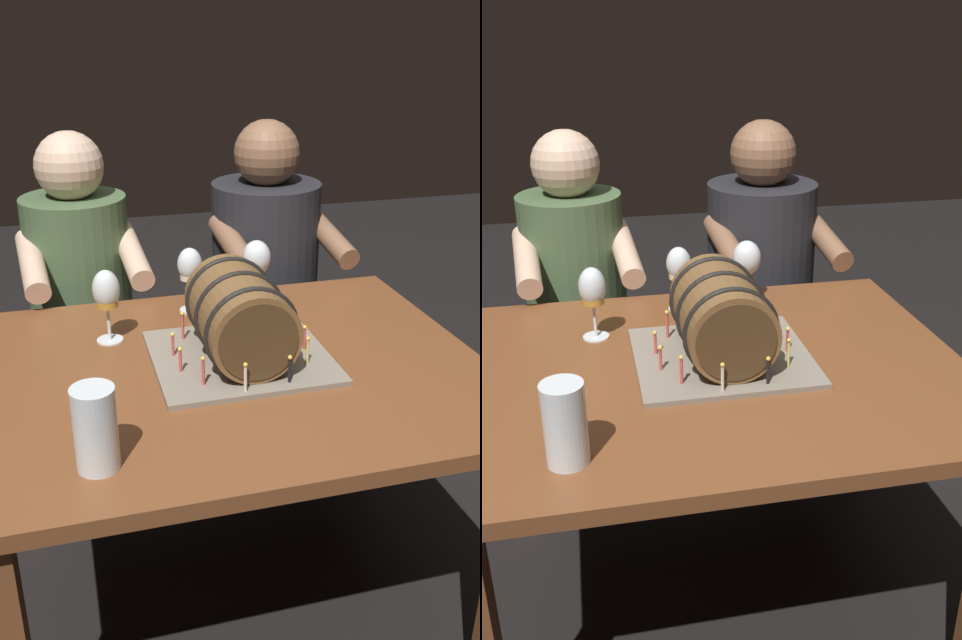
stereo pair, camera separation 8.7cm
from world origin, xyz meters
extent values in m
plane|color=black|center=(0.00, 0.00, 0.00)|extent=(8.00, 8.00, 0.00)
cube|color=brown|center=(0.00, 0.00, 0.71)|extent=(1.16, 0.93, 0.03)
cube|color=brown|center=(-0.52, 0.40, 0.34)|extent=(0.07, 0.07, 0.69)
cube|color=brown|center=(0.52, 0.40, 0.34)|extent=(0.07, 0.07, 0.69)
cube|color=gray|center=(0.02, 0.02, 0.73)|extent=(0.41, 0.38, 0.01)
cylinder|color=brown|center=(0.02, 0.02, 0.83)|extent=(0.20, 0.30, 0.20)
cylinder|color=#46301B|center=(0.02, -0.13, 0.83)|extent=(0.18, 0.00, 0.18)
cylinder|color=#46301B|center=(0.02, 0.18, 0.83)|extent=(0.18, 0.00, 0.18)
torus|color=black|center=(0.02, -0.08, 0.83)|extent=(0.22, 0.01, 0.22)
torus|color=black|center=(0.02, 0.02, 0.83)|extent=(0.22, 0.01, 0.22)
torus|color=black|center=(0.02, 0.13, 0.83)|extent=(0.22, 0.01, 0.22)
cylinder|color=#D64C47|center=(0.18, 0.01, 0.76)|extent=(0.01, 0.01, 0.05)
sphere|color=#F9C64C|center=(0.18, 0.01, 0.79)|extent=(0.01, 0.01, 0.01)
cylinder|color=black|center=(0.16, 0.10, 0.76)|extent=(0.01, 0.01, 0.05)
sphere|color=#F9C64C|center=(0.16, 0.10, 0.79)|extent=(0.01, 0.01, 0.01)
cylinder|color=silver|center=(0.09, 0.18, 0.76)|extent=(0.01, 0.01, 0.06)
sphere|color=#F9C64C|center=(0.09, 0.18, 0.80)|extent=(0.01, 0.01, 0.01)
cylinder|color=#EAD666|center=(-0.01, 0.19, 0.76)|extent=(0.01, 0.01, 0.06)
sphere|color=#F9C64C|center=(-0.01, 0.19, 0.80)|extent=(0.01, 0.01, 0.01)
cylinder|color=#D64C47|center=(-0.09, 0.14, 0.77)|extent=(0.01, 0.01, 0.06)
sphere|color=#F9C64C|center=(-0.09, 0.14, 0.80)|extent=(0.01, 0.01, 0.01)
cylinder|color=#D64C47|center=(-0.13, 0.06, 0.76)|extent=(0.01, 0.01, 0.05)
sphere|color=#F9C64C|center=(-0.13, 0.06, 0.79)|extent=(0.01, 0.01, 0.01)
cylinder|color=#D64C47|center=(-0.12, -0.02, 0.76)|extent=(0.01, 0.01, 0.05)
sphere|color=#F9C64C|center=(-0.12, -0.02, 0.79)|extent=(0.01, 0.01, 0.01)
cylinder|color=#D64C47|center=(-0.09, -0.09, 0.76)|extent=(0.01, 0.01, 0.06)
sphere|color=#F9C64C|center=(-0.09, -0.09, 0.80)|extent=(0.01, 0.01, 0.01)
cylinder|color=silver|center=(-0.01, -0.15, 0.76)|extent=(0.01, 0.01, 0.06)
sphere|color=#F9C64C|center=(-0.01, -0.15, 0.80)|extent=(0.01, 0.01, 0.01)
cylinder|color=black|center=(0.09, -0.13, 0.76)|extent=(0.01, 0.01, 0.05)
sphere|color=#F9C64C|center=(0.09, -0.13, 0.79)|extent=(0.01, 0.01, 0.01)
cylinder|color=#EAD666|center=(0.16, -0.06, 0.76)|extent=(0.01, 0.01, 0.06)
sphere|color=#F9C64C|center=(0.16, -0.06, 0.80)|extent=(0.01, 0.01, 0.01)
cylinder|color=white|center=(-0.26, 0.21, 0.72)|extent=(0.07, 0.07, 0.00)
cylinder|color=white|center=(-0.26, 0.21, 0.77)|extent=(0.01, 0.01, 0.08)
ellipsoid|color=white|center=(-0.26, 0.21, 0.86)|extent=(0.07, 0.07, 0.10)
cylinder|color=#C6842D|center=(-0.26, 0.21, 0.83)|extent=(0.05, 0.05, 0.03)
cylinder|color=white|center=(-0.03, 0.34, 0.72)|extent=(0.06, 0.06, 0.00)
cylinder|color=white|center=(-0.03, 0.34, 0.77)|extent=(0.01, 0.01, 0.08)
ellipsoid|color=white|center=(-0.03, 0.34, 0.86)|extent=(0.07, 0.07, 0.09)
cylinder|color=beige|center=(-0.03, 0.34, 0.83)|extent=(0.05, 0.05, 0.02)
cylinder|color=white|center=(0.17, 0.38, 0.72)|extent=(0.06, 0.06, 0.00)
cylinder|color=white|center=(0.17, 0.38, 0.76)|extent=(0.01, 0.01, 0.07)
ellipsoid|color=white|center=(0.17, 0.38, 0.85)|extent=(0.08, 0.08, 0.10)
cylinder|color=white|center=(-0.33, -0.32, 0.80)|extent=(0.08, 0.08, 0.16)
cylinder|color=#C6842D|center=(-0.33, -0.32, 0.78)|extent=(0.07, 0.07, 0.12)
cylinder|color=white|center=(-0.33, -0.32, 0.84)|extent=(0.07, 0.07, 0.01)
cube|color=#2A3A24|center=(-0.30, 0.73, 0.23)|extent=(0.34, 0.32, 0.45)
cylinder|color=#47603D|center=(-0.30, 0.73, 0.71)|extent=(0.34, 0.34, 0.51)
sphere|color=beige|center=(-0.30, 0.73, 1.06)|extent=(0.20, 0.20, 0.20)
cylinder|color=beige|center=(-0.15, 0.60, 0.81)|extent=(0.09, 0.31, 0.14)
cylinder|color=beige|center=(-0.43, 0.58, 0.81)|extent=(0.09, 0.31, 0.14)
cube|color=black|center=(0.30, 0.73, 0.23)|extent=(0.34, 0.32, 0.45)
cylinder|color=#232328|center=(0.30, 0.73, 0.71)|extent=(0.39, 0.39, 0.52)
sphere|color=brown|center=(0.30, 0.73, 1.06)|extent=(0.21, 0.21, 0.21)
cylinder|color=brown|center=(0.47, 0.61, 0.82)|extent=(0.10, 0.31, 0.14)
cylinder|color=brown|center=(0.16, 0.58, 0.82)|extent=(0.10, 0.31, 0.14)
camera|label=1|loc=(-0.36, -1.37, 1.46)|focal=38.96mm
camera|label=2|loc=(-0.27, -1.39, 1.46)|focal=38.96mm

